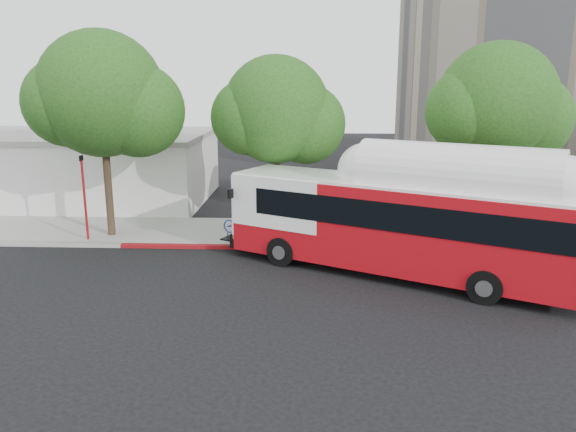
% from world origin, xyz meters
% --- Properties ---
extents(ground, '(120.00, 120.00, 0.00)m').
position_xyz_m(ground, '(0.00, 0.00, 0.00)').
color(ground, black).
rests_on(ground, ground).
extents(sidewalk, '(60.00, 5.00, 0.15)m').
position_xyz_m(sidewalk, '(0.00, 6.50, 0.07)').
color(sidewalk, gray).
rests_on(sidewalk, ground).
extents(curb_strip, '(60.00, 0.30, 0.15)m').
position_xyz_m(curb_strip, '(0.00, 3.90, 0.07)').
color(curb_strip, gray).
rests_on(curb_strip, ground).
extents(red_curb_segment, '(10.00, 0.32, 0.16)m').
position_xyz_m(red_curb_segment, '(-3.00, 3.90, 0.08)').
color(red_curb_segment, maroon).
rests_on(red_curb_segment, ground).
extents(street_tree_left, '(6.67, 5.80, 9.74)m').
position_xyz_m(street_tree_left, '(-8.53, 5.56, 6.60)').
color(street_tree_left, '#2D2116').
rests_on(street_tree_left, ground).
extents(street_tree_mid, '(5.75, 5.00, 8.62)m').
position_xyz_m(street_tree_mid, '(-0.59, 6.06, 5.91)').
color(street_tree_mid, '#2D2116').
rests_on(street_tree_mid, ground).
extents(street_tree_right, '(6.21, 5.40, 9.18)m').
position_xyz_m(street_tree_right, '(9.44, 5.86, 6.26)').
color(street_tree_right, '#2D2116').
rests_on(street_tree_right, ground).
extents(low_commercial_bldg, '(16.20, 10.20, 4.25)m').
position_xyz_m(low_commercial_bldg, '(-14.00, 14.00, 2.15)').
color(low_commercial_bldg, silver).
rests_on(low_commercial_bldg, ground).
extents(transit_bus, '(13.84, 8.78, 4.23)m').
position_xyz_m(transit_bus, '(4.01, 0.74, 1.98)').
color(transit_bus, '#AB0B14').
rests_on(transit_bus, ground).
extents(signal_pole, '(0.12, 0.39, 4.12)m').
position_xyz_m(signal_pole, '(-9.82, 4.60, 2.11)').
color(signal_pole, '#A41119').
rests_on(signal_pole, ground).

